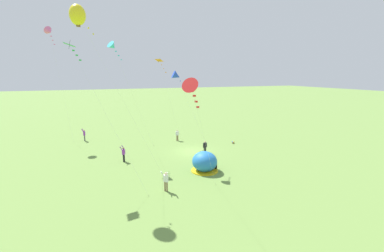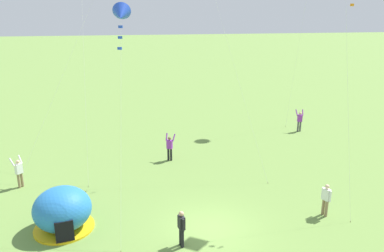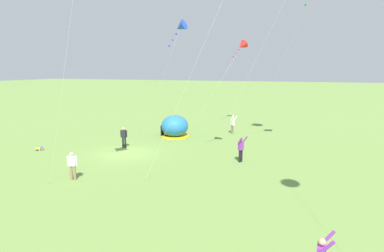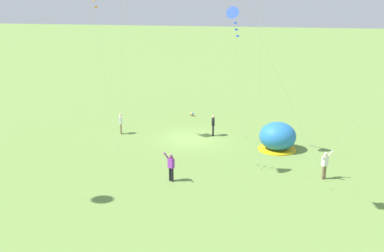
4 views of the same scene
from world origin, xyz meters
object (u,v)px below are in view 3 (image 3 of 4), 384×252
at_px(popup_tent, 175,126).
at_px(person_center_field, 72,164).
at_px(person_far_back, 241,148).
at_px(kite_blue, 181,27).
at_px(person_strolling, 124,136).
at_px(toddler_crawling, 39,148).
at_px(kite_red, 242,46).
at_px(person_flying_kite, 233,124).

height_order(popup_tent, person_center_field, popup_tent).
bearing_deg(person_far_back, kite_blue, -116.92).
relative_size(person_strolling, kite_blue, 0.17).
xyz_separation_m(person_far_back, kite_blue, (-2.85, -5.62, 8.79)).
bearing_deg(kite_blue, toddler_crawling, -62.99).
bearing_deg(kite_blue, kite_red, 166.55).
height_order(person_center_field, kite_blue, kite_blue).
bearing_deg(person_far_back, person_strolling, -94.40).
bearing_deg(person_center_field, person_far_back, 127.82).
bearing_deg(popup_tent, toddler_crawling, -44.58).
bearing_deg(person_strolling, toddler_crawling, -62.00).
bearing_deg(person_far_back, kite_red, -169.27).
distance_m(toddler_crawling, kite_red, 23.30).
distance_m(person_center_field, kite_blue, 13.43).
bearing_deg(popup_tent, person_center_field, -5.24).
xyz_separation_m(person_far_back, person_flying_kite, (-9.18, -2.49, -0.00)).
relative_size(toddler_crawling, person_far_back, 0.28).
height_order(popup_tent, person_flying_kite, popup_tent).
distance_m(person_flying_kite, kite_blue, 11.28).
relative_size(person_strolling, person_far_back, 0.91).
relative_size(toddler_crawling, kite_red, 0.05).
bearing_deg(kite_red, popup_tent, -28.97).
xyz_separation_m(person_center_field, kite_red, (-21.47, 5.95, 8.16)).
bearing_deg(popup_tent, kite_blue, 31.16).
xyz_separation_m(person_center_field, person_flying_kite, (-15.96, 6.24, 0.03)).
distance_m(person_far_back, kite_red, 17.02).
height_order(kite_blue, kite_red, kite_blue).
bearing_deg(person_flying_kite, person_center_field, -21.35).
bearing_deg(person_far_back, person_flying_kite, -164.81).
bearing_deg(person_center_field, person_strolling, -170.78).
bearing_deg(person_center_field, kite_red, 164.51).
relative_size(person_center_field, person_flying_kite, 0.91).
bearing_deg(kite_red, person_flying_kite, 3.02).
relative_size(person_center_field, kite_blue, 0.17).
bearing_deg(person_flying_kite, person_strolling, -41.57).
relative_size(toddler_crawling, person_center_field, 0.31).
relative_size(person_far_back, person_flying_kite, 1.00).
height_order(toddler_crawling, kite_red, kite_red).
relative_size(person_strolling, kite_red, 0.18).
bearing_deg(person_strolling, popup_tent, 155.61).
height_order(person_center_field, person_flying_kite, person_flying_kite).
distance_m(person_strolling, kite_blue, 10.06).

